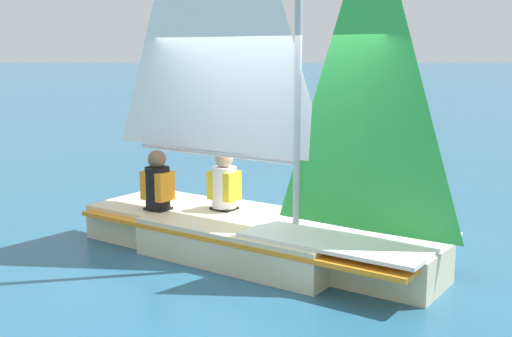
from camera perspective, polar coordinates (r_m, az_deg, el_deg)
name	(u,v)px	position (r m, az deg, el deg)	size (l,w,h in m)	color
ground_plane	(256,255)	(7.52, 0.00, -7.72)	(260.00, 260.00, 0.00)	#235675
sailboat_main	(253,188)	(7.33, -0.26, -1.73)	(4.36, 3.60, 5.57)	beige
sailor_helm	(224,193)	(7.84, -2.84, -2.19)	(0.43, 0.42, 1.16)	black
sailor_crew	(158,194)	(7.91, -8.72, -2.27)	(0.43, 0.42, 1.16)	black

